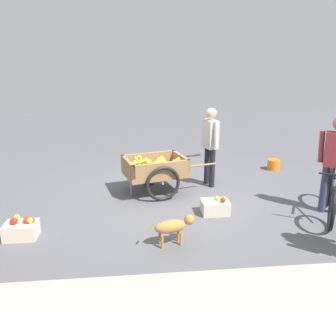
# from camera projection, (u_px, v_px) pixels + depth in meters

# --- Properties ---
(ground_plane) EXTENTS (24.00, 24.00, 0.00)m
(ground_plane) POSITION_uv_depth(u_px,v_px,m) (177.00, 196.00, 6.22)
(ground_plane) COLOR #56565B
(fruit_cart) EXTENTS (1.79, 1.17, 0.74)m
(fruit_cart) POSITION_uv_depth(u_px,v_px,m) (155.00, 170.00, 6.30)
(fruit_cart) COLOR #937047
(fruit_cart) RESTS_ON ground
(vendor_person) EXTENTS (0.28, 0.58, 1.56)m
(vendor_person) POSITION_uv_depth(u_px,v_px,m) (210.00, 140.00, 6.57)
(vendor_person) COLOR black
(vendor_person) RESTS_ON ground
(bicycle) EXTENTS (0.87, 1.47, 0.85)m
(bicycle) POSITION_uv_depth(u_px,v_px,m) (331.00, 195.00, 5.31)
(bicycle) COLOR black
(bicycle) RESTS_ON ground
(cyclist_person) EXTENTS (0.46, 0.35, 1.59)m
(cyclist_person) POSITION_uv_depth(u_px,v_px,m) (336.00, 157.00, 5.29)
(cyclist_person) COLOR #333851
(cyclist_person) RESTS_ON ground
(dog) EXTENTS (0.66, 0.27, 0.40)m
(dog) POSITION_uv_depth(u_px,v_px,m) (173.00, 226.00, 4.48)
(dog) COLOR #AD7A38
(dog) RESTS_ON ground
(plastic_bucket) EXTENTS (0.28, 0.28, 0.24)m
(plastic_bucket) POSITION_uv_depth(u_px,v_px,m) (274.00, 165.00, 7.76)
(plastic_bucket) COLOR orange
(plastic_bucket) RESTS_ON ground
(apple_crate) EXTENTS (0.44, 0.32, 0.30)m
(apple_crate) POSITION_uv_depth(u_px,v_px,m) (216.00, 207.00, 5.47)
(apple_crate) COLOR beige
(apple_crate) RESTS_ON ground
(mixed_fruit_crate) EXTENTS (0.44, 0.32, 0.31)m
(mixed_fruit_crate) POSITION_uv_depth(u_px,v_px,m) (21.00, 229.00, 4.70)
(mixed_fruit_crate) COLOR beige
(mixed_fruit_crate) RESTS_ON ground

